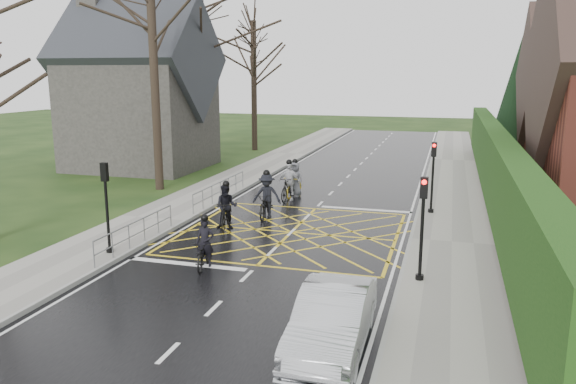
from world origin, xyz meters
The scene contains 22 objects.
ground centered at (0.00, 0.00, 0.00)m, with size 120.00×120.00×0.00m, color black.
road centered at (0.00, 0.00, 0.01)m, with size 9.00×80.00×0.01m, color black.
sidewalk_right centered at (6.00, 0.00, 0.07)m, with size 3.00×80.00×0.15m, color gray.
sidewalk_left centered at (-6.00, 0.00, 0.07)m, with size 3.00×80.00×0.15m, color gray.
stone_wall centered at (7.75, 6.00, 0.35)m, with size 0.50×38.00×0.70m, color slate.
hedge centered at (7.75, 6.00, 2.10)m, with size 0.90×38.00×2.80m, color #12370F.
conifer centered at (10.75, 26.00, 4.99)m, with size 4.60×4.60×10.00m.
church centered at (-13.54, 12.00, 4.93)m, with size 8.80×7.80×11.00m.
tree_near centered at (-9.00, 6.00, 7.91)m, with size 9.24×9.24×11.44m.
tree_mid centered at (-10.00, 14.00, 8.63)m, with size 10.08×10.08×12.48m.
tree_far centered at (-9.30, 22.00, 7.19)m, with size 8.40×8.40×10.40m.
railing_south centered at (-4.65, -3.50, 0.78)m, with size 0.05×5.04×1.03m.
railing_north centered at (-4.65, 4.00, 0.79)m, with size 0.05×6.04×1.03m.
traffic_light_ne centered at (5.10, 4.20, 1.66)m, with size 0.24×0.31×3.21m.
traffic_light_se centered at (5.10, -4.20, 1.66)m, with size 0.24×0.31×3.21m.
traffic_light_sw centered at (-5.10, -4.50, 1.66)m, with size 0.24×0.31×3.21m.
cyclist_rear centered at (-1.57, -4.58, 0.56)m, with size 1.00×1.87×1.73m.
cyclist_back centered at (-2.62, -0.22, 0.74)m, with size 1.00×2.02×1.95m.
cyclist_mid centered at (-1.67, 1.96, 0.75)m, with size 1.29×2.19×2.06m.
cyclist_front centered at (-1.65, 5.34, 0.74)m, with size 1.11×2.04×2.01m.
cyclist_lead centered at (-1.61, 6.24, 0.66)m, with size 0.90×2.01×1.91m.
car centered at (3.44, -8.77, 0.71)m, with size 1.49×4.28×1.41m, color silver.
Camera 1 is at (5.73, -20.21, 6.09)m, focal length 35.00 mm.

